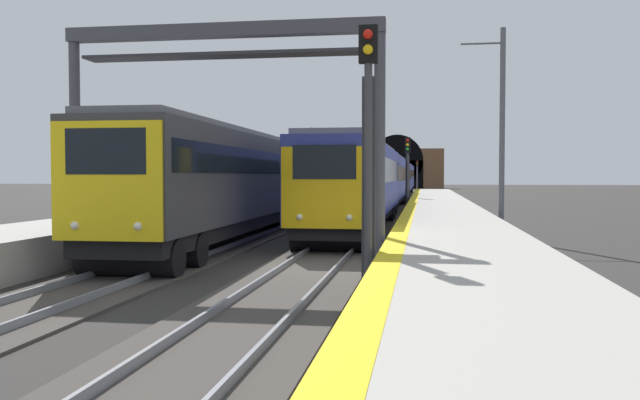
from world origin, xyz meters
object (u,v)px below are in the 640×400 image
train_adjacent_platform (315,177)px  catenary_mast_far (502,131)px  train_main_approaching (390,178)px  railway_signal_far (417,173)px  railway_signal_near (368,142)px  catenary_mast_near (312,161)px  overhead_signal_gantry (222,85)px  railway_signal_mid (407,167)px

train_adjacent_platform → catenary_mast_far: size_ratio=7.12×
train_main_approaching → railway_signal_far: 47.21m
railway_signal_near → catenary_mast_near: catenary_mast_near is taller
overhead_signal_gantry → railway_signal_near: bearing=-127.4°
train_adjacent_platform → railway_signal_far: size_ratio=12.40×
railway_signal_mid → catenary_mast_far: catenary_mast_far is taller
railway_signal_far → catenary_mast_far: size_ratio=0.57×
railway_signal_near → railway_signal_mid: size_ratio=1.09×
railway_signal_far → catenary_mast_far: bearing=3.0°
railway_signal_mid → railway_signal_near: bearing=0.0°
railway_signal_near → railway_signal_far: (93.08, 0.00, -0.38)m
catenary_mast_far → railway_signal_mid: bearing=13.3°
railway_signal_far → catenary_mast_near: (-28.17, 12.15, 1.37)m
catenary_mast_near → catenary_mast_far: 53.38m
railway_signal_near → railway_signal_mid: railway_signal_near is taller
railway_signal_mid → catenary_mast_near: 35.37m
train_adjacent_platform → railway_signal_mid: railway_signal_mid is taller
catenary_mast_near → catenary_mast_far: bearing=-162.2°
railway_signal_mid → railway_signal_far: bearing=-180.0°
train_adjacent_platform → catenary_mast_far: (-16.63, -10.31, 1.91)m
catenary_mast_far → catenary_mast_near: bearing=17.8°
train_main_approaching → overhead_signal_gantry: 42.98m
overhead_signal_gantry → catenary_mast_near: 62.38m
train_adjacent_platform → catenary_mast_near: catenary_mast_near is taller
train_main_approaching → catenary_mast_near: 21.69m
railway_signal_mid → railway_signal_far: 61.37m
train_adjacent_platform → overhead_signal_gantry: 27.84m
railway_signal_near → overhead_signal_gantry: bearing=-127.4°
train_adjacent_platform → railway_signal_mid: size_ratio=11.78×
train_main_approaching → railway_signal_far: size_ratio=16.38×
railway_signal_near → catenary_mast_near: (64.90, 12.15, 1.00)m
railway_signal_mid → railway_signal_far: railway_signal_mid is taller
train_main_approaching → catenary_mast_near: size_ratio=9.62×
train_main_approaching → catenary_mast_far: bearing=11.0°
train_adjacent_platform → railway_signal_far: (62.37, -6.15, 0.46)m
train_adjacent_platform → railway_signal_mid: (1.00, -6.15, 0.70)m
train_adjacent_platform → railway_signal_near: 31.33m
railway_signal_far → overhead_signal_gantry: (-90.02, 4.00, 2.01)m
overhead_signal_gantry → catenary_mast_near: bearing=7.5°
overhead_signal_gantry → train_main_approaching: bearing=-2.9°
train_adjacent_platform → railway_signal_near: size_ratio=10.81×
railway_signal_mid → overhead_signal_gantry: size_ratio=0.61×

